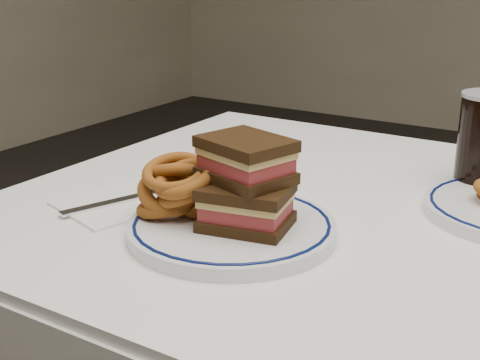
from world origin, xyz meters
The scene contains 6 objects.
dining_table centered at (0.00, 0.00, 0.64)m, with size 1.27×0.87×0.75m.
main_plate centered at (-0.23, -0.17, 0.76)m, with size 0.27×0.27×0.02m.
reuben_sandwich centered at (-0.21, -0.16, 0.82)m, with size 0.14×0.12×0.11m.
onion_rings_main centered at (-0.31, -0.18, 0.81)m, with size 0.13×0.11×0.10m.
ketchup_ramekin centered at (-0.23, -0.10, 0.78)m, with size 0.05×0.05×0.03m.
napkin_fork centered at (-0.43, -0.17, 0.75)m, with size 0.18×0.19×0.01m.
Camera 1 is at (0.20, -0.84, 1.10)m, focal length 50.00 mm.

